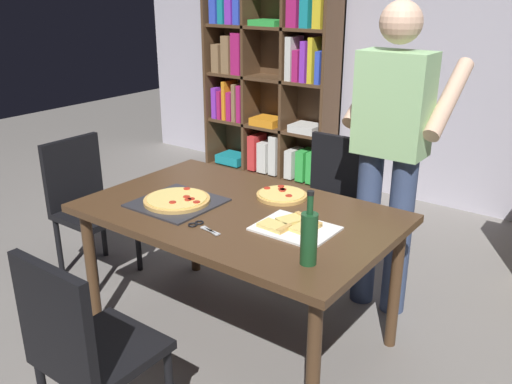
# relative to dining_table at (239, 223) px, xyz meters

# --- Properties ---
(ground_plane) EXTENTS (12.00, 12.00, 0.00)m
(ground_plane) POSITION_rel_dining_table_xyz_m (0.00, 0.00, -0.68)
(ground_plane) COLOR gray
(back_wall) EXTENTS (6.40, 0.10, 2.80)m
(back_wall) POSITION_rel_dining_table_xyz_m (0.00, 2.60, 0.72)
(back_wall) COLOR #BCB7C6
(back_wall) RESTS_ON ground_plane
(dining_table) EXTENTS (1.56, 0.99, 0.75)m
(dining_table) POSITION_rel_dining_table_xyz_m (0.00, 0.00, 0.00)
(dining_table) COLOR #4C331E
(dining_table) RESTS_ON ground_plane
(chair_near_camera) EXTENTS (0.42, 0.42, 0.90)m
(chair_near_camera) POSITION_rel_dining_table_xyz_m (-0.00, -0.98, -0.16)
(chair_near_camera) COLOR black
(chair_near_camera) RESTS_ON ground_plane
(chair_far_side) EXTENTS (0.42, 0.42, 0.90)m
(chair_far_side) POSITION_rel_dining_table_xyz_m (0.00, 0.98, -0.16)
(chair_far_side) COLOR black
(chair_far_side) RESTS_ON ground_plane
(chair_left_end) EXTENTS (0.42, 0.42, 0.90)m
(chair_left_end) POSITION_rel_dining_table_xyz_m (-1.27, 0.00, -0.16)
(chair_left_end) COLOR black
(chair_left_end) RESTS_ON ground_plane
(bookshelf) EXTENTS (1.40, 0.35, 1.95)m
(bookshelf) POSITION_rel_dining_table_xyz_m (-1.48, 2.37, 0.28)
(bookshelf) COLOR #513823
(bookshelf) RESTS_ON ground_plane
(person_serving_pizza) EXTENTS (0.55, 0.54, 1.75)m
(person_serving_pizza) POSITION_rel_dining_table_xyz_m (0.47, 0.76, 0.32)
(person_serving_pizza) COLOR #38476B
(person_serving_pizza) RESTS_ON ground_plane
(pepperoni_pizza_on_tray) EXTENTS (0.41, 0.41, 0.04)m
(pepperoni_pizza_on_tray) POSITION_rel_dining_table_xyz_m (-0.31, -0.13, 0.09)
(pepperoni_pizza_on_tray) COLOR #2D2D33
(pepperoni_pizza_on_tray) RESTS_ON dining_table
(pizza_slices_on_towel) EXTENTS (0.36, 0.28, 0.03)m
(pizza_slices_on_towel) POSITION_rel_dining_table_xyz_m (0.35, -0.03, 0.08)
(pizza_slices_on_towel) COLOR white
(pizza_slices_on_towel) RESTS_ON dining_table
(wine_bottle) EXTENTS (0.07, 0.07, 0.32)m
(wine_bottle) POSITION_rel_dining_table_xyz_m (0.58, -0.28, 0.19)
(wine_bottle) COLOR #194723
(wine_bottle) RESTS_ON dining_table
(kitchen_scissors) EXTENTS (0.20, 0.09, 0.01)m
(kitchen_scissors) POSITION_rel_dining_table_xyz_m (-0.01, -0.27, 0.08)
(kitchen_scissors) COLOR silver
(kitchen_scissors) RESTS_ON dining_table
(second_pizza_plain) EXTENTS (0.27, 0.27, 0.03)m
(second_pizza_plain) POSITION_rel_dining_table_xyz_m (0.08, 0.28, 0.09)
(second_pizza_plain) COLOR tan
(second_pizza_plain) RESTS_ON dining_table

